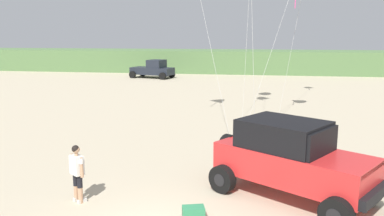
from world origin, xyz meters
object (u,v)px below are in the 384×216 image
(cooler_box, at_px, (193,214))
(jeep, at_px, (291,158))
(distant_pickup, at_px, (153,69))
(person_watching, at_px, (77,170))

(cooler_box, bearing_deg, jeep, 20.79)
(distant_pickup, bearing_deg, jeep, -68.11)
(jeep, xyz_separation_m, distant_pickup, (-12.26, 30.52, -0.26))
(jeep, relative_size, distant_pickup, 1.00)
(jeep, height_order, cooler_box, jeep)
(person_watching, distance_m, cooler_box, 3.55)
(jeep, bearing_deg, person_watching, -167.62)
(jeep, distance_m, cooler_box, 3.33)
(jeep, bearing_deg, distant_pickup, 111.89)
(person_watching, relative_size, cooler_box, 2.98)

